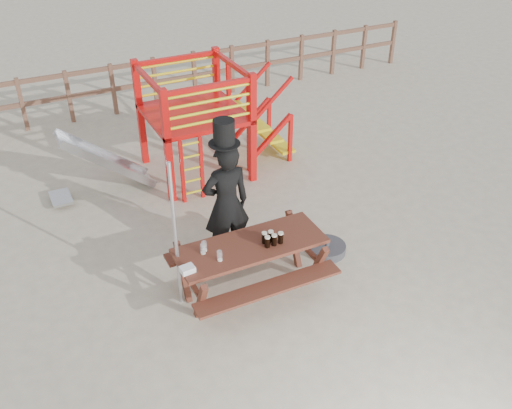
{
  "coord_description": "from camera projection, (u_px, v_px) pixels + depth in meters",
  "views": [
    {
      "loc": [
        -3.12,
        -5.59,
        5.48
      ],
      "look_at": [
        0.07,
        0.8,
        0.86
      ],
      "focal_mm": 40.0,
      "sensor_mm": 36.0,
      "label": 1
    }
  ],
  "objects": [
    {
      "name": "man_with_hat",
      "position": [
        226.0,
        201.0,
        8.26
      ],
      "size": [
        0.74,
        0.5,
        2.32
      ],
      "rotation": [
        0.0,
        0.0,
        3.1
      ],
      "color": "black",
      "rests_on": "ground"
    },
    {
      "name": "parasol_base",
      "position": [
        327.0,
        248.0,
        8.9
      ],
      "size": [
        0.59,
        0.59,
        0.25
      ],
      "color": "#36363B",
      "rests_on": "ground"
    },
    {
      "name": "paper_bag",
      "position": [
        187.0,
        269.0,
        7.26
      ],
      "size": [
        0.19,
        0.16,
        0.08
      ],
      "primitive_type": "cube",
      "rotation": [
        0.0,
        0.0,
        0.1
      ],
      "color": "white",
      "rests_on": "picnic_table"
    },
    {
      "name": "metal_pole",
      "position": [
        176.0,
        237.0,
        7.39
      ],
      "size": [
        0.05,
        0.05,
        2.22
      ],
      "primitive_type": "cylinder",
      "color": "#B2B2B7",
      "rests_on": "ground"
    },
    {
      "name": "picnic_table",
      "position": [
        251.0,
        261.0,
        7.93
      ],
      "size": [
        2.09,
        1.45,
        0.81
      ],
      "rotation": [
        0.0,
        0.0,
        -0.01
      ],
      "color": "maroon",
      "rests_on": "ground"
    },
    {
      "name": "ground",
      "position": [
        276.0,
        281.0,
        8.35
      ],
      "size": [
        60.0,
        60.0,
        0.0
      ],
      "primitive_type": "plane",
      "color": "beige",
      "rests_on": "ground"
    },
    {
      "name": "back_fence",
      "position": [
        134.0,
        80.0,
        13.21
      ],
      "size": [
        15.09,
        0.09,
        1.2
      ],
      "color": "brown",
      "rests_on": "ground"
    },
    {
      "name": "stout_pints",
      "position": [
        271.0,
        239.0,
        7.73
      ],
      "size": [
        0.28,
        0.18,
        0.17
      ],
      "color": "black",
      "rests_on": "picnic_table"
    },
    {
      "name": "empty_glasses",
      "position": [
        209.0,
        251.0,
        7.54
      ],
      "size": [
        0.21,
        0.35,
        0.15
      ],
      "color": "silver",
      "rests_on": "picnic_table"
    },
    {
      "name": "playground_fort",
      "position": [
        191.0,
        121.0,
        10.5
      ],
      "size": [
        4.71,
        1.84,
        2.1
      ],
      "color": "red",
      "rests_on": "ground"
    }
  ]
}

